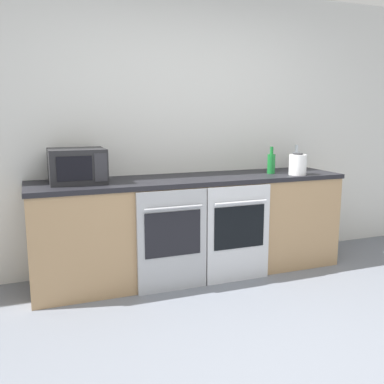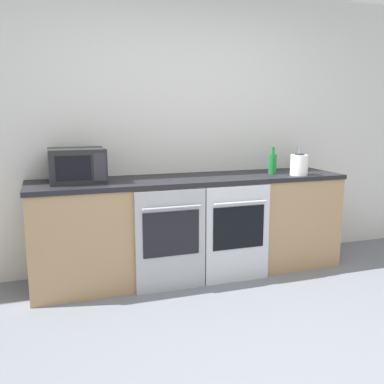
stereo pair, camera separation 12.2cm
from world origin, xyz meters
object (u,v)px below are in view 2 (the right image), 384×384
Objects in this scene: oven_right at (238,234)px; bottle_clear at (298,161)px; bottle_green at (273,163)px; kettle at (299,165)px; microwave at (77,165)px; oven_left at (171,240)px.

oven_right is 1.11m from bottle_clear.
bottle_green reaches higher than kettle.
oven_left is at bearing -29.24° from microwave.
oven_left is at bearing 180.00° from oven_right.
microwave reaches higher than bottle_clear.
oven_left is at bearing -163.43° from bottle_clear.
bottle_green is 1.27× the size of kettle.
microwave is 1.98m from kettle.
oven_right is 1.48m from microwave.
kettle reaches higher than oven_right.
bottle_green is (-0.37, -0.13, -0.00)m from bottle_clear.
bottle_clear is (1.46, 0.43, 0.56)m from oven_left.
kettle is at bearing 11.47° from oven_right.
microwave is 2.15m from bottle_clear.
oven_left is 1.40m from kettle.
oven_right is at bearing 0.00° from oven_left.
microwave is at bearing 163.36° from oven_right.
oven_left and oven_right have the same top height.
oven_left is 1.27m from bottle_green.
bottle_green is at bearing 137.05° from kettle.
oven_left is at bearing -173.89° from kettle.
microwave reaches higher than oven_right.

